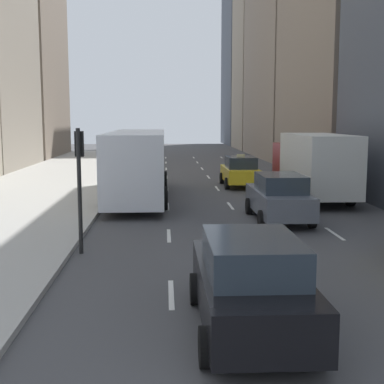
{
  "coord_description": "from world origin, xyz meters",
  "views": [
    {
      "loc": [
        -0.33,
        -3.42,
        3.86
      ],
      "look_at": [
        0.58,
        14.18,
        1.44
      ],
      "focal_mm": 50.0,
      "sensor_mm": 36.0,
      "label": 1
    }
  ],
  "objects_px": {
    "sedan_black_near": "(279,197)",
    "traffic_light_pole": "(79,170)",
    "box_truck": "(313,164)",
    "taxi_lead": "(240,171)",
    "city_bus": "(138,162)",
    "sedan_silver_behind": "(250,283)"
  },
  "relations": [
    {
      "from": "sedan_black_near",
      "to": "traffic_light_pole",
      "type": "distance_m",
      "value": 8.26
    },
    {
      "from": "sedan_black_near",
      "to": "box_truck",
      "type": "height_order",
      "value": "box_truck"
    },
    {
      "from": "sedan_black_near",
      "to": "box_truck",
      "type": "xyz_separation_m",
      "value": [
        2.8,
        5.5,
        0.79
      ]
    },
    {
      "from": "sedan_black_near",
      "to": "traffic_light_pole",
      "type": "xyz_separation_m",
      "value": [
        -6.75,
        -4.52,
        1.49
      ]
    },
    {
      "from": "taxi_lead",
      "to": "city_bus",
      "type": "bearing_deg",
      "value": -141.33
    },
    {
      "from": "sedan_black_near",
      "to": "traffic_light_pole",
      "type": "relative_size",
      "value": 1.31
    },
    {
      "from": "traffic_light_pole",
      "to": "sedan_black_near",
      "type": "bearing_deg",
      "value": 33.81
    },
    {
      "from": "sedan_silver_behind",
      "to": "traffic_light_pole",
      "type": "height_order",
      "value": "traffic_light_pole"
    },
    {
      "from": "traffic_light_pole",
      "to": "taxi_lead",
      "type": "bearing_deg",
      "value": 65.75
    },
    {
      "from": "sedan_silver_behind",
      "to": "traffic_light_pole",
      "type": "bearing_deg",
      "value": 123.24
    },
    {
      "from": "sedan_silver_behind",
      "to": "box_truck",
      "type": "distance_m",
      "value": 17.02
    },
    {
      "from": "sedan_black_near",
      "to": "city_bus",
      "type": "height_order",
      "value": "city_bus"
    },
    {
      "from": "taxi_lead",
      "to": "sedan_black_near",
      "type": "distance_m",
      "value": 10.46
    },
    {
      "from": "sedan_silver_behind",
      "to": "box_truck",
      "type": "bearing_deg",
      "value": 70.77
    },
    {
      "from": "sedan_silver_behind",
      "to": "traffic_light_pole",
      "type": "relative_size",
      "value": 1.29
    },
    {
      "from": "traffic_light_pole",
      "to": "sedan_silver_behind",
      "type": "bearing_deg",
      "value": -56.76
    },
    {
      "from": "sedan_black_near",
      "to": "sedan_silver_behind",
      "type": "bearing_deg",
      "value": -104.86
    },
    {
      "from": "taxi_lead",
      "to": "traffic_light_pole",
      "type": "relative_size",
      "value": 1.22
    },
    {
      "from": "sedan_black_near",
      "to": "city_bus",
      "type": "distance_m",
      "value": 8.24
    },
    {
      "from": "city_bus",
      "to": "sedan_black_near",
      "type": "bearing_deg",
      "value": -46.78
    },
    {
      "from": "taxi_lead",
      "to": "sedan_silver_behind",
      "type": "xyz_separation_m",
      "value": [
        -2.8,
        -21.01,
        0.03
      ]
    },
    {
      "from": "sedan_silver_behind",
      "to": "city_bus",
      "type": "relative_size",
      "value": 0.4
    }
  ]
}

